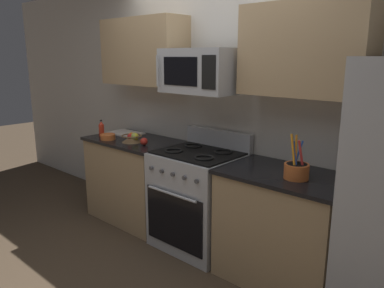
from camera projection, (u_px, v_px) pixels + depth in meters
The scene contains 14 objects.
ground_plane at pixel (144, 274), 3.13m from camera, with size 16.00×16.00×0.00m, color #473828.
wall_back at pixel (225, 107), 3.62m from camera, with size 8.00×0.10×2.60m, color beige.
counter_left at pixel (135, 179), 4.12m from camera, with size 1.06×0.65×0.91m.
range_oven at pixel (198, 198), 3.52m from camera, with size 0.76×0.70×1.09m.
counter_right at pixel (282, 228), 2.95m from camera, with size 0.99×0.65×0.91m.
microwave at pixel (201, 71), 3.27m from camera, with size 0.70×0.44×0.39m.
upper_cabinets_left at pixel (144, 52), 3.94m from camera, with size 1.05×0.34×0.69m.
upper_cabinets_right at pixel (305, 50), 2.76m from camera, with size 0.98×0.34×0.69m.
utensil_crock at pixel (296, 170), 2.71m from camera, with size 0.18×0.18×0.33m.
fruit_basket at pixel (132, 138), 3.87m from camera, with size 0.21×0.21×0.10m.
apple_loose at pixel (144, 141), 3.74m from camera, with size 0.08×0.08×0.08m, color red.
cutting_board at pixel (125, 133), 4.30m from camera, with size 0.39×0.27×0.02m, color silver.
bottle_hot_sauce at pixel (101, 129), 4.15m from camera, with size 0.06×0.06×0.18m.
prep_bowl at pixel (108, 137), 3.99m from camera, with size 0.16×0.16×0.06m.
Camera 1 is at (2.16, -1.82, 1.78)m, focal length 34.90 mm.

